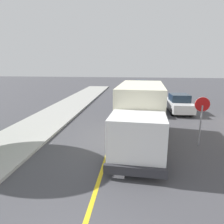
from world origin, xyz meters
TOP-DOWN VIEW (x-y plane):
  - centre_line_yellow at (0.00, 10.00)m, footprint 0.16×56.00m
  - box_truck at (1.58, 8.06)m, footprint 2.81×7.31m
  - parked_car_near at (2.57, 15.53)m, footprint 2.01×4.48m
  - parked_car_mid at (2.46, 22.73)m, footprint 1.96×4.46m
  - parked_car_far at (2.18, 30.14)m, footprint 1.95×4.46m
  - parked_van_across at (5.20, 15.77)m, footprint 2.00×4.48m
  - stop_sign at (4.80, 8.17)m, footprint 0.80×0.10m

SIDE VIEW (x-z plane):
  - centre_line_yellow at x=0.00m, z-range 0.00..0.01m
  - parked_car_near at x=2.57m, z-range -0.04..1.63m
  - parked_car_mid at x=2.46m, z-range -0.04..1.63m
  - parked_car_far at x=2.18m, z-range -0.04..1.63m
  - parked_van_across at x=5.20m, z-range -0.04..1.63m
  - box_truck at x=1.58m, z-range 0.17..3.37m
  - stop_sign at x=4.80m, z-range 0.53..3.18m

